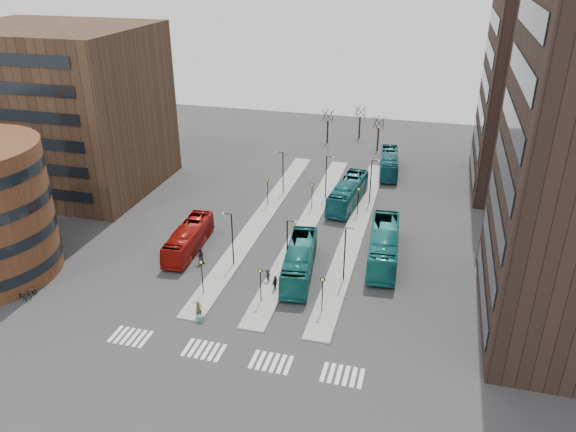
% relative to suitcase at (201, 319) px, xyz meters
% --- Properties ---
extents(ground, '(160.00, 160.00, 0.00)m').
position_rel_suitcase_xyz_m(ground, '(2.85, -7.68, -0.30)').
color(ground, '#2B2B2D').
rests_on(ground, ground).
extents(island_left, '(2.50, 45.00, 0.15)m').
position_rel_suitcase_xyz_m(island_left, '(-1.15, 22.32, -0.23)').
color(island_left, gray).
rests_on(island_left, ground).
extents(island_mid, '(2.50, 45.00, 0.15)m').
position_rel_suitcase_xyz_m(island_mid, '(4.85, 22.32, -0.23)').
color(island_mid, gray).
rests_on(island_mid, ground).
extents(island_right, '(2.50, 45.00, 0.15)m').
position_rel_suitcase_xyz_m(island_right, '(10.85, 22.32, -0.23)').
color(island_right, gray).
rests_on(island_right, ground).
extents(suitcase, '(0.53, 0.44, 0.60)m').
position_rel_suitcase_xyz_m(suitcase, '(0.00, 0.00, 0.00)').
color(suitcase, '#1B1F96').
rests_on(suitcase, ground).
extents(red_bus, '(3.07, 10.68, 2.94)m').
position_rel_suitcase_xyz_m(red_bus, '(-6.60, 12.26, 1.17)').
color(red_bus, maroon).
rests_on(red_bus, ground).
extents(teal_bus_a, '(4.18, 11.83, 3.22)m').
position_rel_suitcase_xyz_m(teal_bus_a, '(6.74, 10.40, 1.31)').
color(teal_bus_a, '#135F5B').
rests_on(teal_bus_a, ground).
extents(teal_bus_b, '(3.93, 12.05, 3.30)m').
position_rel_suitcase_xyz_m(teal_bus_b, '(8.64, 29.40, 1.35)').
color(teal_bus_b, '#135961').
rests_on(teal_bus_b, ground).
extents(teal_bus_c, '(3.81, 12.85, 3.53)m').
position_rel_suitcase_xyz_m(teal_bus_c, '(14.88, 15.82, 1.46)').
color(teal_bus_c, '#166E69').
rests_on(teal_bus_c, ground).
extents(teal_bus_d, '(3.57, 11.05, 3.02)m').
position_rel_suitcase_xyz_m(teal_bus_d, '(12.75, 42.63, 1.21)').
color(teal_bus_d, '#13515F').
rests_on(teal_bus_d, ground).
extents(traveller, '(0.74, 0.74, 1.73)m').
position_rel_suitcase_xyz_m(traveller, '(-0.40, 0.56, 0.56)').
color(traveller, '#49452B').
rests_on(traveller, ground).
extents(commuter_a, '(1.09, 0.99, 1.84)m').
position_rel_suitcase_xyz_m(commuter_a, '(-4.16, 9.78, 0.62)').
color(commuter_a, black).
rests_on(commuter_a, ground).
extents(commuter_b, '(0.67, 1.05, 1.66)m').
position_rel_suitcase_xyz_m(commuter_b, '(5.16, 6.77, 0.53)').
color(commuter_b, black).
rests_on(commuter_b, ground).
extents(commuter_c, '(0.97, 1.10, 1.48)m').
position_rel_suitcase_xyz_m(commuter_c, '(3.99, 8.09, 0.44)').
color(commuter_c, black).
rests_on(commuter_c, ground).
extents(bicycle_near, '(1.75, 1.18, 0.87)m').
position_rel_suitcase_xyz_m(bicycle_near, '(-18.15, -1.30, 0.13)').
color(bicycle_near, gray).
rests_on(bicycle_near, ground).
extents(bicycle_mid, '(1.49, 0.50, 0.88)m').
position_rel_suitcase_xyz_m(bicycle_mid, '(-18.15, -0.16, 0.14)').
color(bicycle_mid, gray).
rests_on(bicycle_mid, ground).
extents(bicycle_far, '(1.90, 1.23, 0.94)m').
position_rel_suitcase_xyz_m(bicycle_far, '(-18.15, -0.74, 0.17)').
color(bicycle_far, gray).
rests_on(bicycle_far, ground).
extents(crosswalk_stripes, '(22.35, 2.40, 0.01)m').
position_rel_suitcase_xyz_m(crosswalk_stripes, '(4.60, -3.68, -0.30)').
color(crosswalk_stripes, silver).
rests_on(crosswalk_stripes, ground).
extents(office_block, '(25.00, 20.12, 22.00)m').
position_rel_suitcase_xyz_m(office_block, '(-31.15, 26.30, 10.70)').
color(office_block, '#463020').
rests_on(office_block, ground).
extents(tower_far, '(20.12, 20.00, 30.00)m').
position_rel_suitcase_xyz_m(tower_far, '(34.83, 42.32, 14.70)').
color(tower_far, black).
rests_on(tower_far, ground).
extents(sign_poles, '(12.45, 22.12, 3.65)m').
position_rel_suitcase_xyz_m(sign_poles, '(4.45, 15.32, 2.11)').
color(sign_poles, black).
rests_on(sign_poles, ground).
extents(lamp_posts, '(14.04, 20.24, 6.12)m').
position_rel_suitcase_xyz_m(lamp_posts, '(5.49, 20.32, 3.28)').
color(lamp_posts, black).
rests_on(lamp_posts, ground).
extents(bare_trees, '(10.97, 8.14, 5.90)m').
position_rel_suitcase_xyz_m(bare_trees, '(5.52, 54.99, 2.42)').
color(bare_trees, black).
rests_on(bare_trees, ground).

